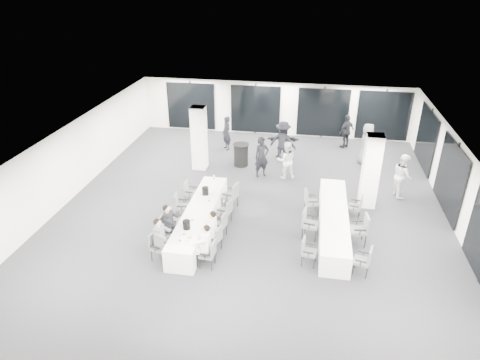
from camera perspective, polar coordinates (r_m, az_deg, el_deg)
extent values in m
cube|color=#26262C|center=(15.95, 1.59, -3.83)|extent=(14.00, 16.00, 0.02)
cube|color=white|center=(14.73, 1.73, 5.69)|extent=(14.00, 16.00, 0.02)
cube|color=silver|center=(17.59, -21.58, 2.38)|extent=(0.02, 16.00, 2.80)
cube|color=silver|center=(16.00, 27.35, -1.20)|extent=(0.02, 16.00, 2.80)
cube|color=silver|center=(22.72, 4.62, 9.42)|extent=(14.00, 0.02, 2.80)
cube|color=silver|center=(8.91, -6.40, -21.90)|extent=(14.00, 0.02, 2.80)
cube|color=black|center=(22.67, 4.60, 9.25)|extent=(13.60, 0.06, 2.50)
cube|color=black|center=(16.86, 26.23, 0.22)|extent=(0.06, 14.00, 2.50)
cube|color=white|center=(18.70, -5.47, 5.58)|extent=(0.60, 0.60, 2.80)
cube|color=white|center=(16.23, 17.02, 1.13)|extent=(0.60, 0.60, 2.80)
cube|color=white|center=(14.65, -5.42, -5.19)|extent=(0.90, 5.00, 0.75)
cube|color=white|center=(14.75, 12.34, -5.50)|extent=(0.90, 5.00, 0.75)
cylinder|color=black|center=(19.18, 0.14, 3.36)|extent=(0.64, 0.64, 1.00)
cylinder|color=black|center=(18.99, 0.14, 4.76)|extent=(0.73, 0.73, 0.02)
cube|color=#55585D|center=(13.34, -10.66, -8.82)|extent=(0.53, 0.55, 0.08)
cube|color=#55585D|center=(13.30, -11.51, -7.69)|extent=(0.16, 0.44, 0.44)
cylinder|color=black|center=(13.69, -10.80, -9.00)|extent=(0.03, 0.03, 0.39)
cylinder|color=black|center=(13.44, -11.71, -9.84)|extent=(0.03, 0.03, 0.39)
cylinder|color=black|center=(13.51, -9.44, -9.42)|extent=(0.03, 0.03, 0.39)
cylinder|color=black|center=(13.26, -10.33, -10.28)|extent=(0.03, 0.03, 0.39)
cube|color=black|center=(13.41, -10.15, -7.73)|extent=(0.32, 0.11, 0.04)
cube|color=black|center=(13.09, -11.29, -8.78)|extent=(0.32, 0.11, 0.04)
cube|color=#55585D|center=(13.95, -9.54, -6.80)|extent=(0.51, 0.53, 0.08)
cube|color=#55585D|center=(13.89, -10.49, -5.69)|extent=(0.10, 0.48, 0.47)
cylinder|color=black|center=(14.32, -9.91, -7.08)|extent=(0.04, 0.04, 0.42)
cylinder|color=black|center=(14.01, -10.58, -7.98)|extent=(0.04, 0.04, 0.42)
cylinder|color=black|center=(14.18, -8.37, -7.34)|extent=(0.04, 0.04, 0.42)
cylinder|color=black|center=(13.86, -9.01, -8.25)|extent=(0.04, 0.04, 0.42)
cube|color=black|center=(14.06, -9.19, -5.65)|extent=(0.35, 0.07, 0.04)
cube|color=black|center=(13.66, -10.02, -6.75)|extent=(0.35, 0.07, 0.04)
cube|color=#55585D|center=(14.54, -8.65, -5.50)|extent=(0.46, 0.47, 0.07)
cube|color=#55585D|center=(14.49, -9.44, -4.55)|extent=(0.10, 0.42, 0.42)
cylinder|color=black|center=(14.86, -8.96, -5.76)|extent=(0.03, 0.03, 0.37)
cylinder|color=black|center=(14.59, -9.53, -6.49)|extent=(0.03, 0.03, 0.37)
cylinder|color=black|center=(14.73, -7.67, -5.98)|extent=(0.03, 0.03, 0.37)
cylinder|color=black|center=(14.46, -8.21, -6.72)|extent=(0.03, 0.03, 0.37)
cube|color=black|center=(14.64, -8.34, -4.54)|extent=(0.31, 0.07, 0.04)
cube|color=black|center=(14.29, -9.05, -5.43)|extent=(0.31, 0.07, 0.04)
cube|color=#55585D|center=(15.25, -7.64, -3.60)|extent=(0.53, 0.55, 0.08)
cube|color=#55585D|center=(15.15, -8.52, -2.71)|extent=(0.13, 0.46, 0.46)
cylinder|color=black|center=(15.58, -8.22, -4.00)|extent=(0.04, 0.04, 0.41)
cylinder|color=black|center=(15.24, -8.43, -4.76)|extent=(0.04, 0.04, 0.41)
cylinder|color=black|center=(15.52, -6.76, -4.02)|extent=(0.04, 0.04, 0.41)
cylinder|color=black|center=(15.18, -6.93, -4.79)|extent=(0.04, 0.04, 0.41)
cube|color=black|center=(15.39, -7.56, -2.59)|extent=(0.34, 0.09, 0.04)
cube|color=black|center=(14.95, -7.80, -3.52)|extent=(0.34, 0.09, 0.04)
cube|color=#55585D|center=(16.21, -6.50, -1.76)|extent=(0.45, 0.46, 0.07)
cube|color=#55585D|center=(16.16, -7.22, -0.91)|extent=(0.08, 0.42, 0.42)
cylinder|color=black|center=(16.52, -6.85, -2.08)|extent=(0.03, 0.03, 0.38)
cylinder|color=black|center=(16.22, -7.28, -2.68)|extent=(0.03, 0.03, 0.38)
cylinder|color=black|center=(16.41, -5.64, -2.23)|extent=(0.03, 0.03, 0.38)
cylinder|color=black|center=(16.11, -6.05, -2.84)|extent=(0.03, 0.03, 0.38)
cube|color=black|center=(16.32, -6.26, -0.91)|extent=(0.31, 0.06, 0.04)
cube|color=black|center=(15.94, -6.79, -1.65)|extent=(0.31, 0.06, 0.04)
cube|color=#55585D|center=(12.89, -4.40, -9.88)|extent=(0.45, 0.47, 0.07)
cube|color=#55585D|center=(12.69, -3.56, -9.12)|extent=(0.08, 0.42, 0.42)
cylinder|color=black|center=(12.84, -3.82, -11.28)|extent=(0.03, 0.03, 0.38)
cylinder|color=black|center=(13.11, -3.34, -10.33)|extent=(0.03, 0.03, 0.38)
cylinder|color=black|center=(12.93, -5.40, -11.02)|extent=(0.03, 0.03, 0.38)
cylinder|color=black|center=(13.21, -4.89, -10.09)|extent=(0.03, 0.03, 0.38)
cube|color=black|center=(12.62, -4.74, -9.91)|extent=(0.31, 0.06, 0.04)
cube|color=black|center=(12.97, -4.11, -8.75)|extent=(0.31, 0.06, 0.04)
cube|color=#55585D|center=(13.50, -3.60, -7.91)|extent=(0.53, 0.55, 0.08)
cube|color=#55585D|center=(13.28, -2.84, -7.22)|extent=(0.17, 0.43, 0.43)
cylinder|color=black|center=(13.42, -3.24, -9.32)|extent=(0.03, 0.03, 0.39)
cylinder|color=black|center=(13.69, -2.50, -8.49)|extent=(0.03, 0.03, 0.39)
cylinder|color=black|center=(13.57, -4.66, -8.92)|extent=(0.03, 0.03, 0.39)
cylinder|color=black|center=(13.84, -3.90, -8.11)|extent=(0.03, 0.03, 0.39)
cube|color=black|center=(13.24, -4.10, -7.85)|extent=(0.32, 0.12, 0.04)
cube|color=black|center=(13.58, -3.15, -6.85)|extent=(0.32, 0.12, 0.04)
cube|color=#55585D|center=(14.12, -2.89, -6.10)|extent=(0.53, 0.55, 0.08)
cube|color=#55585D|center=(13.91, -2.10, -5.35)|extent=(0.14, 0.45, 0.45)
cylinder|color=black|center=(14.04, -2.45, -7.48)|extent=(0.04, 0.04, 0.40)
cylinder|color=black|center=(14.34, -1.83, -6.66)|extent=(0.04, 0.04, 0.40)
cylinder|color=black|center=(14.17, -3.92, -7.16)|extent=(0.04, 0.04, 0.40)
cylinder|color=black|center=(14.47, -3.28, -6.36)|extent=(0.04, 0.04, 0.40)
cube|color=black|center=(13.84, -3.31, -6.03)|extent=(0.33, 0.10, 0.04)
cube|color=black|center=(14.22, -2.52, -5.04)|extent=(0.33, 0.10, 0.04)
cube|color=#55585D|center=(14.91, -2.11, -4.21)|extent=(0.54, 0.55, 0.08)
cube|color=#55585D|center=(14.70, -1.39, -3.52)|extent=(0.17, 0.44, 0.44)
cylinder|color=black|center=(14.82, -1.76, -5.48)|extent=(0.03, 0.03, 0.39)
cylinder|color=black|center=(15.11, -1.12, -4.79)|extent=(0.03, 0.03, 0.39)
cylinder|color=black|center=(14.96, -3.07, -5.16)|extent=(0.03, 0.03, 0.39)
cylinder|color=black|center=(15.25, -2.42, -4.48)|extent=(0.03, 0.03, 0.39)
cube|color=black|center=(14.65, -2.53, -4.09)|extent=(0.32, 0.12, 0.04)
cube|color=black|center=(15.02, -1.71, -3.26)|extent=(0.32, 0.12, 0.04)
cube|color=#55585D|center=(15.74, -1.36, -2.17)|extent=(0.61, 0.62, 0.09)
cube|color=#55585D|center=(15.52, -0.58, -1.40)|extent=(0.18, 0.50, 0.50)
cylinder|color=black|center=(15.62, -0.96, -3.53)|extent=(0.04, 0.04, 0.44)
cylinder|color=black|center=(15.97, -0.32, -2.82)|extent=(0.04, 0.04, 0.44)
cylinder|color=black|center=(15.79, -2.40, -3.21)|extent=(0.04, 0.04, 0.44)
cylinder|color=black|center=(16.12, -1.73, -2.52)|extent=(0.04, 0.04, 0.44)
cube|color=black|center=(15.44, -1.79, -2.02)|extent=(0.37, 0.13, 0.04)
cube|color=black|center=(15.87, -0.96, -1.16)|extent=(0.37, 0.13, 0.04)
cube|color=#55585D|center=(13.10, 9.24, -9.54)|extent=(0.48, 0.49, 0.07)
cube|color=#55585D|center=(12.98, 8.44, -8.52)|extent=(0.12, 0.42, 0.42)
cylinder|color=black|center=(13.39, 8.53, -9.74)|extent=(0.03, 0.03, 0.37)
cylinder|color=black|center=(13.10, 8.23, -10.64)|extent=(0.03, 0.03, 0.37)
cylinder|color=black|center=(13.36, 10.08, -9.99)|extent=(0.03, 0.03, 0.37)
cylinder|color=black|center=(13.07, 9.82, -10.90)|extent=(0.03, 0.03, 0.37)
cube|color=black|center=(13.19, 9.46, -8.44)|extent=(0.31, 0.08, 0.04)
cube|color=black|center=(12.82, 9.11, -9.55)|extent=(0.31, 0.08, 0.04)
cube|color=#55585D|center=(14.26, 9.41, -5.90)|extent=(0.58, 0.60, 0.09)
cube|color=#55585D|center=(14.14, 8.56, -4.74)|extent=(0.16, 0.50, 0.49)
cylinder|color=black|center=(14.61, 8.69, -6.20)|extent=(0.04, 0.04, 0.44)
cylinder|color=black|center=(14.25, 8.30, -7.08)|extent=(0.04, 0.04, 0.44)
cylinder|color=black|center=(14.55, 10.35, -6.50)|extent=(0.04, 0.04, 0.44)
cylinder|color=black|center=(14.19, 10.00, -7.39)|extent=(0.04, 0.04, 0.44)
cube|color=black|center=(14.39, 9.69, -4.75)|extent=(0.37, 0.11, 0.04)
cube|color=black|center=(13.94, 9.23, -5.83)|extent=(0.37, 0.11, 0.04)
cube|color=#55585D|center=(15.62, 9.54, -2.98)|extent=(0.55, 0.56, 0.08)
cube|color=#55585D|center=(15.45, 8.81, -2.13)|extent=(0.15, 0.46, 0.46)
cylinder|color=black|center=(15.87, 8.63, -3.41)|extent=(0.04, 0.04, 0.41)
cylinder|color=black|center=(15.54, 8.89, -4.14)|extent=(0.04, 0.04, 0.41)
cylinder|color=black|center=(15.95, 10.04, -3.37)|extent=(0.04, 0.04, 0.41)
cylinder|color=black|center=(15.61, 10.33, -4.10)|extent=(0.04, 0.04, 0.41)
cube|color=black|center=(15.75, 9.41, -2.00)|extent=(0.34, 0.11, 0.04)
cube|color=black|center=(15.33, 9.76, -2.88)|extent=(0.34, 0.11, 0.04)
cube|color=#55585D|center=(13.05, 15.91, -10.37)|extent=(0.54, 0.55, 0.08)
cube|color=#55585D|center=(12.89, 16.99, -9.62)|extent=(0.16, 0.44, 0.44)
cylinder|color=black|center=(13.02, 16.49, -11.83)|extent=(0.03, 0.03, 0.39)
cylinder|color=black|center=(13.33, 16.74, -10.87)|extent=(0.03, 0.03, 0.39)
cylinder|color=black|center=(13.04, 14.81, -11.51)|extent=(0.03, 0.03, 0.39)
cylinder|color=black|center=(13.35, 15.10, -10.55)|extent=(0.03, 0.03, 0.39)
cube|color=black|center=(12.76, 15.83, -10.39)|extent=(0.33, 0.11, 0.04)
cube|color=black|center=(13.15, 16.17, -9.21)|extent=(0.33, 0.11, 0.04)
cube|color=#55585D|center=(14.29, 15.45, -6.48)|extent=(0.56, 0.58, 0.09)
cube|color=#55585D|center=(14.19, 16.55, -5.48)|extent=(0.12, 0.51, 0.50)
cylinder|color=black|center=(14.30, 16.35, -7.86)|extent=(0.04, 0.04, 0.45)
cylinder|color=black|center=(14.65, 16.01, -6.90)|extent=(0.04, 0.04, 0.45)
cylinder|color=black|center=(14.20, 14.62, -7.87)|extent=(0.04, 0.04, 0.45)
cylinder|color=black|center=(14.56, 14.32, -6.90)|extent=(0.04, 0.04, 0.45)
cube|color=black|center=(13.96, 15.76, -6.45)|extent=(0.37, 0.09, 0.04)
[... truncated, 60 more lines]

